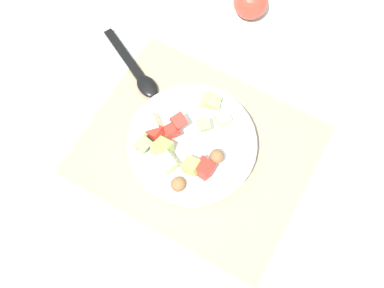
% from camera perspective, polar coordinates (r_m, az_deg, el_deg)
% --- Properties ---
extents(ground_plane, '(2.40, 2.40, 0.00)m').
position_cam_1_polar(ground_plane, '(0.89, 0.72, -0.70)').
color(ground_plane, silver).
extents(placemat, '(0.43, 0.35, 0.01)m').
position_cam_1_polar(placemat, '(0.89, 0.72, -0.63)').
color(placemat, gray).
rests_on(placemat, ground_plane).
extents(salad_bowl, '(0.24, 0.24, 0.09)m').
position_cam_1_polar(salad_bowl, '(0.85, -0.10, -0.14)').
color(salad_bowl, white).
rests_on(salad_bowl, placemat).
extents(serving_spoon, '(0.18, 0.11, 0.01)m').
position_cam_1_polar(serving_spoon, '(0.96, -6.70, 8.65)').
color(serving_spoon, black).
rests_on(serving_spoon, placemat).
extents(whole_apple, '(0.08, 0.08, 0.09)m').
position_cam_1_polar(whole_apple, '(1.03, 7.31, 17.11)').
color(whole_apple, '#BC3828').
rests_on(whole_apple, ground_plane).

